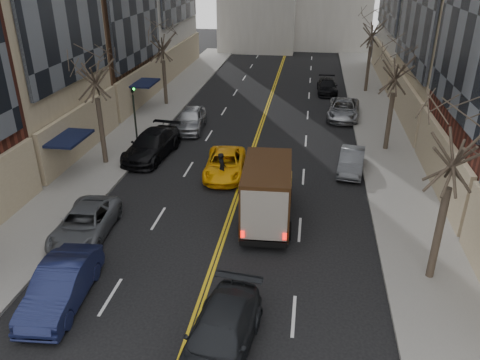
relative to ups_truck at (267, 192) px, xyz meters
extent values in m
cube|color=slate|center=(-10.84, 12.40, -1.53)|extent=(4.00, 66.00, 0.15)
cube|color=slate|center=(7.16, 12.40, -1.53)|extent=(4.00, 66.00, 0.15)
cube|color=black|center=(-11.84, 3.40, 0.80)|extent=(2.00, 3.00, 0.15)
cube|color=black|center=(-12.74, 3.40, -0.25)|extent=(0.20, 3.00, 2.50)
cube|color=black|center=(-11.84, 16.40, 0.80)|extent=(2.00, 3.00, 0.15)
cube|color=black|center=(-12.74, 16.40, -0.25)|extent=(0.20, 3.00, 2.50)
cylinder|color=#382D23|center=(-10.64, 5.40, 0.57)|extent=(0.30, 0.30, 4.05)
cylinder|color=#382D23|center=(-10.64, 18.40, 0.39)|extent=(0.30, 0.30, 3.69)
cylinder|color=#382D23|center=(6.96, -3.60, 0.53)|extent=(0.30, 0.30, 3.96)
cylinder|color=#382D23|center=(6.96, 10.40, 0.44)|extent=(0.30, 0.30, 3.78)
cylinder|color=#382D23|center=(6.96, 25.40, 0.62)|extent=(0.30, 0.30, 4.14)
cylinder|color=black|center=(-9.24, 7.40, 0.45)|extent=(0.12, 0.12, 3.80)
imported|color=black|center=(-9.24, 7.40, 2.80)|extent=(0.15, 0.18, 0.90)
sphere|color=#0CE526|center=(-9.09, 7.30, 2.75)|extent=(0.14, 0.14, 0.14)
cube|color=black|center=(0.00, 0.00, -1.10)|extent=(2.28, 5.91, 0.27)
cube|color=black|center=(-0.10, 2.13, -0.19)|extent=(2.21, 1.65, 1.91)
cube|color=black|center=(0.02, -0.50, 0.22)|extent=(2.39, 4.56, 2.73)
cube|color=black|center=(0.13, -2.80, -1.10)|extent=(2.10, 0.26, 0.27)
cube|color=red|center=(-0.77, -2.86, -0.69)|extent=(0.17, 0.06, 0.32)
cube|color=red|center=(1.04, -2.77, -0.69)|extent=(0.17, 0.06, 0.32)
cube|color=gold|center=(-1.09, -0.51, 0.76)|extent=(0.08, 0.82, 0.82)
cube|color=gold|center=(1.13, -0.40, 0.76)|extent=(0.08, 0.82, 0.82)
cylinder|color=black|center=(-1.16, 1.85, -1.17)|extent=(0.30, 0.88, 0.87)
cylinder|color=black|center=(0.98, 1.96, -1.17)|extent=(0.30, 0.88, 0.87)
cylinder|color=black|center=(-1.00, -1.60, -1.17)|extent=(0.30, 0.88, 0.87)
cylinder|color=black|center=(1.15, -1.49, -1.17)|extent=(0.30, 0.88, 0.87)
imported|color=black|center=(-0.64, -8.76, -0.87)|extent=(2.62, 5.27, 1.47)
cube|color=black|center=(-0.64, -8.03, -0.27)|extent=(0.13, 0.04, 0.09)
cube|color=blue|center=(-0.64, -8.06, -0.27)|extent=(0.10, 0.01, 0.06)
imported|color=#FFB20A|center=(-2.99, 5.01, -0.93)|extent=(2.64, 5.03, 1.35)
imported|color=black|center=(-2.94, 3.80, -0.67)|extent=(0.64, 0.78, 1.86)
imported|color=#12183A|center=(-6.94, -7.14, -0.83)|extent=(2.00, 4.82, 1.55)
imported|color=#55585D|center=(-8.14, -2.67, -0.93)|extent=(2.61, 5.01, 1.35)
imported|color=black|center=(-8.14, 7.02, -0.79)|extent=(2.88, 5.84, 1.63)
imported|color=#9FA2A7|center=(-6.94, 12.48, -0.78)|extent=(2.33, 4.99, 1.65)
imported|color=#505258|center=(4.46, 6.60, -0.94)|extent=(1.91, 4.18, 1.33)
imported|color=#95979C|center=(4.46, 17.07, -0.88)|extent=(2.85, 5.41, 1.45)
imported|color=black|center=(3.31, 24.50, -0.95)|extent=(1.96, 4.55, 1.31)
camera|label=1|loc=(1.71, -19.89, 10.18)|focal=35.00mm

